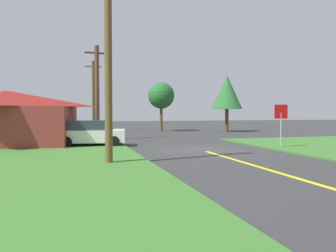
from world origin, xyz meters
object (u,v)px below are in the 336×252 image
object	(u,v)px
parked_car_near_building	(90,133)
pine_tree_center	(227,92)
oak_tree_left	(161,96)
utility_pole_mid	(97,92)
utility_pole_far	(93,95)
utility_pole_near	(108,52)
stop_sign	(281,117)
barn	(6,118)

from	to	relation	value
parked_car_near_building	pine_tree_center	size ratio (longest dim) A/B	0.71
oak_tree_left	pine_tree_center	xyz separation A→B (m)	(6.50, -3.01, 0.30)
utility_pole_mid	utility_pole_far	bearing A→B (deg)	87.88
utility_pole_mid	pine_tree_center	world-z (taller)	utility_pole_mid
parked_car_near_building	utility_pole_mid	world-z (taller)	utility_pole_mid
utility_pole_near	oak_tree_left	world-z (taller)	utility_pole_near
stop_sign	barn	size ratio (longest dim) A/B	0.29
stop_sign	utility_pole_far	bearing A→B (deg)	-61.29
parked_car_near_building	utility_pole_far	distance (m)	17.90
utility_pole_near	utility_pole_mid	xyz separation A→B (m)	(0.41, 12.69, -0.89)
parked_car_near_building	barn	distance (m)	5.81
utility_pole_near	oak_tree_left	bearing A→B (deg)	70.56
stop_sign	utility_pole_near	size ratio (longest dim) A/B	0.29
parked_car_near_building	utility_pole_mid	size ratio (longest dim) A/B	0.60
stop_sign	oak_tree_left	size ratio (longest dim) A/B	0.48
stop_sign	barn	distance (m)	17.26
stop_sign	oak_tree_left	world-z (taller)	oak_tree_left
stop_sign	utility_pole_mid	bearing A→B (deg)	-37.26
oak_tree_left	stop_sign	bearing A→B (deg)	-83.13
utility_pole_far	barn	bearing A→B (deg)	-112.99
utility_pole_near	pine_tree_center	size ratio (longest dim) A/B	1.48
barn	oak_tree_left	bearing A→B (deg)	42.85
utility_pole_mid	barn	size ratio (longest dim) A/B	0.81
parked_car_near_building	utility_pole_near	distance (m)	8.66
parked_car_near_building	barn	size ratio (longest dim) A/B	0.49
stop_sign	utility_pole_mid	size ratio (longest dim) A/B	0.36
pine_tree_center	barn	world-z (taller)	pine_tree_center
pine_tree_center	stop_sign	bearing A→B (deg)	-104.39
stop_sign	parked_car_near_building	size ratio (longest dim) A/B	0.60
utility_pole_near	utility_pole_far	distance (m)	25.39
utility_pole_near	utility_pole_far	size ratio (longest dim) A/B	1.14
stop_sign	utility_pole_far	world-z (taller)	utility_pole_far
oak_tree_left	barn	world-z (taller)	oak_tree_left
utility_pole_far	oak_tree_left	xyz separation A→B (m)	(7.18, -2.53, -0.08)
utility_pole_mid	pine_tree_center	size ratio (longest dim) A/B	1.19
parked_car_near_building	utility_pole_far	bearing A→B (deg)	93.37
stop_sign	pine_tree_center	size ratio (longest dim) A/B	0.43
stop_sign	utility_pole_far	size ratio (longest dim) A/B	0.33
utility_pole_mid	pine_tree_center	distance (m)	15.86
utility_pole_far	oak_tree_left	world-z (taller)	utility_pole_far
utility_pole_mid	utility_pole_far	distance (m)	12.70
pine_tree_center	barn	distance (m)	22.42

